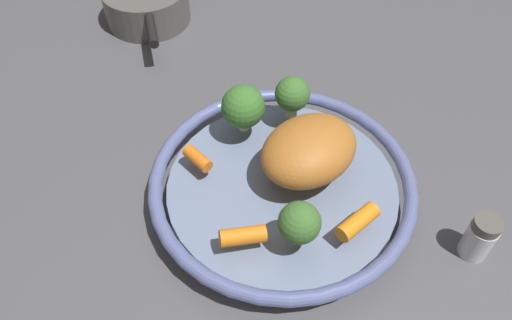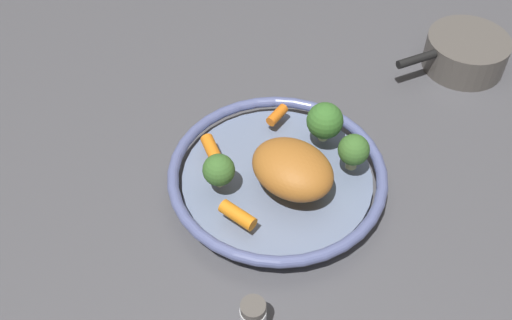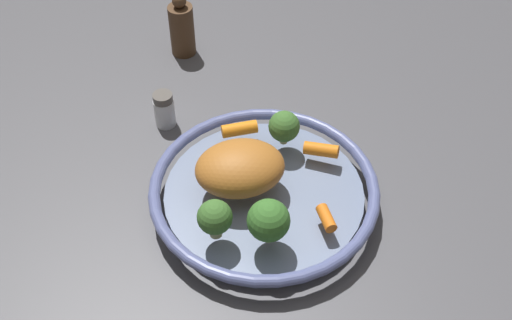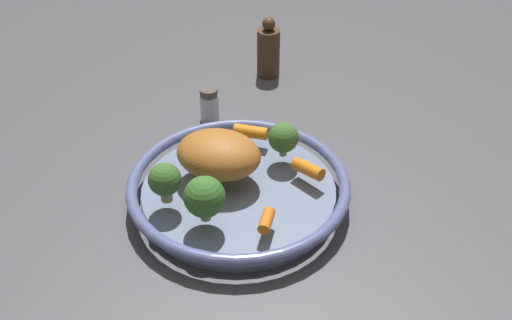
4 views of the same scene
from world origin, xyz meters
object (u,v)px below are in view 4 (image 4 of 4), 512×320
at_px(baby_carrot_center, 251,132).
at_px(broccoli_floret_small, 205,197).
at_px(roast_chicken_piece, 219,154).
at_px(baby_carrot_near_rim, 266,220).
at_px(broccoli_floret_mid, 165,180).
at_px(salt_shaker, 209,105).
at_px(pepper_mill, 268,51).
at_px(baby_carrot_back, 308,169).
at_px(serving_bowl, 239,190).
at_px(broccoli_floret_edge, 283,138).

xyz_separation_m(baby_carrot_center, broccoli_floret_small, (0.20, -0.06, 0.03)).
relative_size(roast_chicken_piece, baby_carrot_near_rim, 3.20).
height_order(broccoli_floret_mid, salt_shaker, broccoli_floret_mid).
bearing_deg(pepper_mill, baby_carrot_back, 7.77).
relative_size(baby_carrot_back, pepper_mill, 0.42).
distance_m(serving_bowl, pepper_mill, 0.42).
height_order(broccoli_floret_edge, salt_shaker, broccoli_floret_edge).
height_order(serving_bowl, roast_chicken_piece, roast_chicken_piece).
distance_m(serving_bowl, baby_carrot_near_rim, 0.12).
distance_m(baby_carrot_back, salt_shaker, 0.28).
bearing_deg(pepper_mill, salt_shaker, -32.96).
height_order(baby_carrot_near_rim, salt_shaker, same).
distance_m(baby_carrot_back, broccoli_floret_small, 0.18).
height_order(broccoli_floret_small, broccoli_floret_mid, broccoli_floret_small).
bearing_deg(broccoli_floret_edge, pepper_mill, -177.05).
distance_m(broccoli_floret_small, broccoli_floret_mid, 0.07).
distance_m(roast_chicken_piece, baby_carrot_back, 0.14).
height_order(roast_chicken_piece, baby_carrot_center, roast_chicken_piece).
distance_m(broccoli_floret_mid, salt_shaker, 0.30).
bearing_deg(pepper_mill, broccoli_floret_edge, 2.95).
height_order(roast_chicken_piece, baby_carrot_back, roast_chicken_piece).
bearing_deg(broccoli_floret_small, salt_shaker, -177.28).
height_order(baby_carrot_near_rim, broccoli_floret_edge, broccoli_floret_edge).
bearing_deg(baby_carrot_back, baby_carrot_center, -138.69).
height_order(broccoli_floret_edge, broccoli_floret_small, broccoli_floret_small).
bearing_deg(baby_carrot_back, pepper_mill, -172.23).
xyz_separation_m(baby_carrot_back, pepper_mill, (-0.40, -0.05, -0.00)).
relative_size(baby_carrot_center, broccoli_floret_mid, 0.90).
bearing_deg(broccoli_floret_edge, baby_carrot_back, 35.54).
bearing_deg(salt_shaker, broccoli_floret_mid, -8.64).
bearing_deg(serving_bowl, broccoli_floret_small, -26.05).
relative_size(baby_carrot_center, broccoli_floret_edge, 0.97).
relative_size(baby_carrot_center, baby_carrot_back, 1.06).
bearing_deg(broccoli_floret_mid, serving_bowl, 115.44).
bearing_deg(baby_carrot_near_rim, broccoli_floret_edge, 170.29).
relative_size(broccoli_floret_small, pepper_mill, 0.54).
distance_m(baby_carrot_near_rim, broccoli_floret_small, 0.09).
height_order(baby_carrot_back, broccoli_floret_mid, broccoli_floret_mid).
xyz_separation_m(baby_carrot_near_rim, broccoli_floret_mid, (-0.05, -0.15, 0.03)).
distance_m(serving_bowl, baby_carrot_back, 0.11).
height_order(serving_bowl, broccoli_floret_edge, broccoli_floret_edge).
bearing_deg(broccoli_floret_edge, broccoli_floret_mid, -57.17).
distance_m(broccoli_floret_edge, broccoli_floret_small, 0.19).
bearing_deg(baby_carrot_near_rim, roast_chicken_piece, -149.65).
bearing_deg(baby_carrot_back, salt_shaker, -143.93).
distance_m(baby_carrot_center, broccoli_floret_edge, 0.08).
bearing_deg(broccoli_floret_small, serving_bowl, 153.95).
height_order(baby_carrot_center, broccoli_floret_edge, broccoli_floret_edge).
distance_m(serving_bowl, salt_shaker, 0.25).
xyz_separation_m(broccoli_floret_small, pepper_mill, (-0.50, 0.10, -0.03)).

